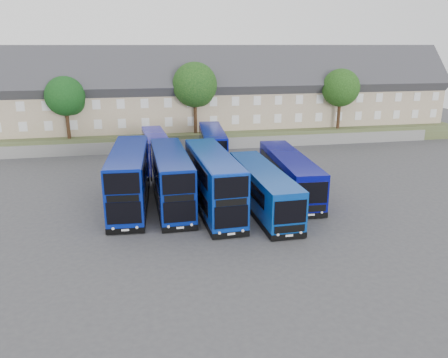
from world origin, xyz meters
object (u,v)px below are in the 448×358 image
Objects in this scene: dd_front_left at (130,179)px; tree_west at (67,98)px; dd_front_mid at (171,180)px; tree_mid at (196,86)px; coach_east_a at (263,190)px; tree_far at (358,82)px; tree_east at (341,89)px.

tree_west is at bearing 113.66° from dd_front_left.
tree_mid reaches higher than dd_front_mid.
tree_far is (23.67, 30.40, 6.02)m from coach_east_a.
tree_mid is at bearing 71.49° from dd_front_left.
tree_west is (-10.96, 21.07, 4.75)m from dd_front_mid.
dd_front_left is at bearing -69.90° from tree_west.
tree_far is at bearing 50.60° from coach_east_a.
coach_east_a is at bearing -18.81° from dd_front_mid.
dd_front_mid is at bearing -62.52° from tree_west.
tree_far reaches higher than tree_east.
tree_west reaches higher than coach_east_a.
tree_east is (28.51, 20.48, 4.99)m from dd_front_left.
dd_front_mid is 42.20m from tree_far.
tree_mid is (16.00, 0.50, 1.02)m from tree_west.
tree_mid is 1.06× the size of tree_far.
tree_west is 16.04m from tree_mid.
tree_mid is 20.02m from tree_east.
dd_front_left is at bearing -144.31° from tree_east.
tree_east is at bearing 39.25° from dd_front_left.
coach_east_a is 1.57× the size of tree_east.
tree_far is (26.00, 6.50, -0.34)m from tree_mid.
tree_west is (-7.49, 20.48, 4.65)m from dd_front_left.
tree_mid is (5.04, 21.57, 5.77)m from dd_front_mid.
tree_mid reaches higher than tree_far.
tree_east is (17.67, 23.40, 5.68)m from coach_east_a.
tree_mid reaches higher than coach_east_a.
tree_east is (36.00, 0.00, 0.34)m from tree_west.
tree_east is at bearing 51.45° from coach_east_a.
tree_far reaches higher than tree_west.
coach_east_a is 24.84m from tree_mid.
tree_east is (25.04, 21.07, 5.09)m from dd_front_mid.
tree_east is 0.94× the size of tree_far.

